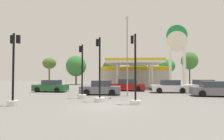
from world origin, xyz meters
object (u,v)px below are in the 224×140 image
Objects in this scene: car_3 at (169,87)px; traffic_signal_3 at (99,85)px; station_pole_sign at (177,48)px; traffic_signal_0 at (13,81)px; car_5 at (203,86)px; tree_4 at (167,66)px; tree_1 at (76,66)px; tree_2 at (110,67)px; car_0 at (128,85)px; tree_0 at (49,63)px; car_2 at (51,86)px; traffic_signal_1 at (135,84)px; tree_3 at (138,66)px; car_1 at (213,89)px; tree_5 at (189,61)px; traffic_signal_2 at (82,84)px; corner_streetlamp at (127,51)px; car_4 at (101,88)px.

traffic_signal_3 reaches higher than car_3.
traffic_signal_0 is (-16.18, -19.63, -5.02)m from station_pole_sign.
car_5 is 15.70m from tree_4.
traffic_signal_0 is 0.76× the size of tree_1.
traffic_signal_3 is 0.90× the size of tree_2.
car_0 is 1.07× the size of car_3.
tree_2 is (14.47, 0.86, -0.97)m from tree_0.
car_2 is 0.85× the size of traffic_signal_1.
tree_3 is at bearing 70.21° from traffic_signal_0.
tree_1 is at bearing -177.90° from tree_3.
station_pole_sign reaches higher than tree_4.
traffic_signal_0 is (-12.66, -10.20, 1.03)m from car_3.
tree_5 is (4.97, 21.50, 4.61)m from car_1.
traffic_signal_1 is at bearing -54.56° from tree_0.
traffic_signal_1 is at bearing 9.27° from traffic_signal_0.
traffic_signal_3 reaches higher than traffic_signal_1.
car_2 is 0.68× the size of tree_0.
traffic_signal_3 is at bearing -43.23° from traffic_signal_2.
tree_3 is at bearing 86.50° from traffic_signal_1.
tree_5 reaches higher than car_0.
tree_2 is 6.75m from tree_3.
traffic_signal_1 reaches higher than car_0.
traffic_signal_0 is 8.43m from traffic_signal_1.
car_0 is 0.73× the size of tree_0.
car_3 is 23.96m from tree_1.
corner_streetlamp is at bearing 24.97° from traffic_signal_2.
tree_0 reaches higher than car_5.
car_4 is at bearing 120.32° from traffic_signal_1.
traffic_signal_1 is at bearing -93.50° from tree_3.
car_1 is 0.96× the size of car_5.
car_5 is 0.63× the size of tree_5.
corner_streetlamp is at bearing -90.36° from car_0.
corner_streetlamp is (-9.38, -5.66, 3.84)m from car_5.
traffic_signal_3 is 27.31m from tree_2.
tree_0 is at bearing -176.58° from tree_2.
tree_1 is 1.16× the size of tree_2.
traffic_signal_2 is at bearing -89.45° from tree_2.
tree_0 is 0.87× the size of tree_5.
traffic_signal_0 is (-4.87, -7.24, 1.03)m from car_4.
traffic_signal_2 is at bearing 136.77° from traffic_signal_3.
tree_3 is 0.78× the size of corner_streetlamp.
tree_1 is at bearing -176.87° from tree_5.
corner_streetlamp is at bearing -23.65° from car_4.
car_0 is 25.26m from tree_0.
corner_streetlamp is at bearing 37.83° from traffic_signal_0.
car_0 is 14.52m from traffic_signal_0.
car_2 is (-18.11, 2.86, -0.00)m from car_1.
car_1 is at bearing 35.18° from traffic_signal_1.
tree_3 reaches higher than car_4.
traffic_signal_1 is (-7.86, -18.28, -5.26)m from station_pole_sign.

